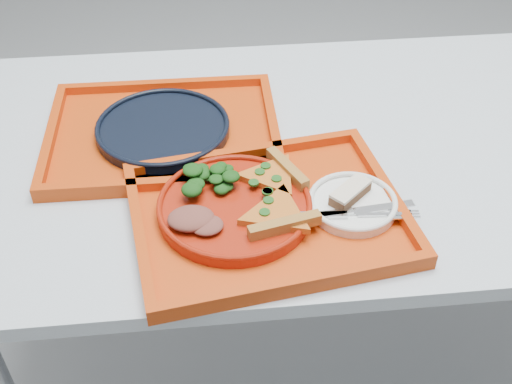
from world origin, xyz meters
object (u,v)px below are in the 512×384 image
Objects in this scene: navy_plate at (163,130)px; dessert_bar at (350,192)px; tray_far at (164,135)px; dinner_plate at (235,208)px; tray_main at (268,217)px.

dessert_bar is (0.32, -0.24, 0.02)m from navy_plate.
tray_far is 0.40m from dessert_bar.
dessert_bar is (0.20, 0.00, 0.02)m from dinner_plate.
dinner_plate is at bearing -62.84° from tray_far.
tray_main is 1.00× the size of tray_far.
dessert_bar is at bearing -3.41° from tray_main.
tray_main is 1.73× the size of navy_plate.
tray_main is at bearing 142.71° from dessert_bar.
dinner_plate is 0.27m from navy_plate.
navy_plate is at bearing 100.65° from dessert_bar.
tray_main is 5.52× the size of dessert_bar.
dinner_plate is 1.00× the size of navy_plate.
dessert_bar reaches higher than dinner_plate.
navy_plate reaches higher than tray_main.
dessert_bar is (0.32, -0.24, 0.03)m from tray_far.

